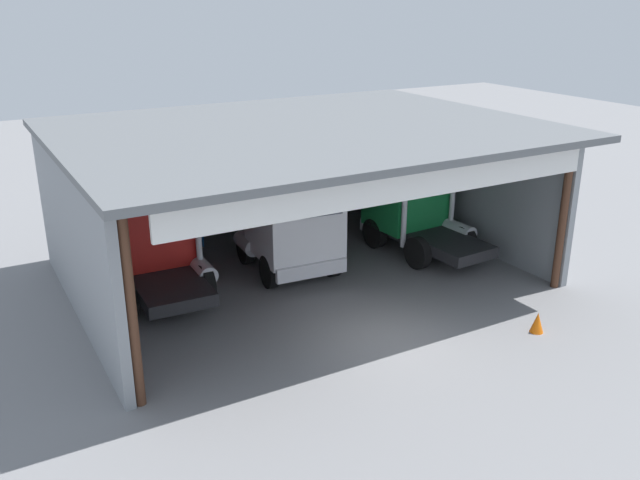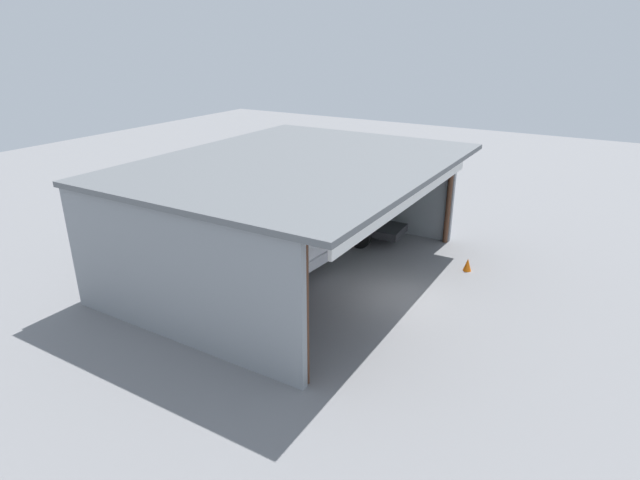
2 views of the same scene
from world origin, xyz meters
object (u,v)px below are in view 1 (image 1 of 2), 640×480
object	(u,v)px
truck_green_left_bay	(413,197)
tool_cart	(188,233)
traffic_cone	(537,322)
oil_drum	(310,216)
truck_red_center_bay	(151,227)
truck_white_center_right_bay	(291,215)

from	to	relation	value
truck_green_left_bay	tool_cart	bearing A→B (deg)	146.23
truck_green_left_bay	traffic_cone	xyz separation A→B (m)	(-0.91, -6.81, -1.59)
truck_green_left_bay	oil_drum	distance (m)	4.47
truck_red_center_bay	oil_drum	xyz separation A→B (m)	(6.86, 2.68, -1.51)
truck_white_center_right_bay	traffic_cone	world-z (taller)	truck_white_center_right_bay
truck_red_center_bay	tool_cart	size ratio (longest dim) A/B	4.87
truck_green_left_bay	tool_cart	world-z (taller)	truck_green_left_bay
oil_drum	tool_cart	world-z (taller)	tool_cart
truck_white_center_right_bay	truck_red_center_bay	bearing A→B (deg)	-10.11
truck_red_center_bay	traffic_cone	bearing A→B (deg)	-42.40
truck_green_left_bay	traffic_cone	bearing A→B (deg)	-100.77
truck_red_center_bay	truck_white_center_right_bay	size ratio (longest dim) A/B	1.03
truck_white_center_right_bay	tool_cart	size ratio (longest dim) A/B	4.74
oil_drum	tool_cart	distance (m)	4.77
truck_green_left_bay	oil_drum	bearing A→B (deg)	115.55
truck_red_center_bay	tool_cart	distance (m)	3.93
truck_red_center_bay	truck_green_left_bay	xyz separation A→B (m)	(8.90, -1.04, -0.10)
tool_cart	truck_white_center_right_bay	bearing A→B (deg)	-63.07
truck_white_center_right_bay	traffic_cone	distance (m)	7.99
truck_white_center_right_bay	truck_green_left_bay	xyz separation A→B (m)	(4.75, 0.01, -0.12)
truck_white_center_right_bay	tool_cart	distance (m)	4.76
truck_green_left_bay	traffic_cone	world-z (taller)	truck_green_left_bay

